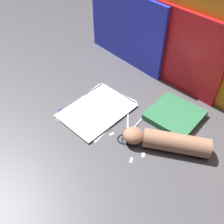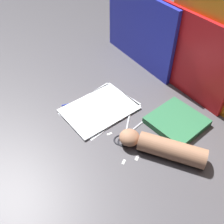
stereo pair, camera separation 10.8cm
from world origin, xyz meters
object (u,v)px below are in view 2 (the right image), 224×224
Objects in this scene: paper_stack at (100,108)px; hand_forearm at (163,147)px; book_closed at (177,121)px; scissors at (125,135)px.

hand_forearm is (0.35, 0.03, 0.03)m from paper_stack.
paper_stack is at bearing -174.56° from hand_forearm.
hand_forearm reaches higher than book_closed.
hand_forearm reaches higher than paper_stack.
book_closed is at bearing 112.21° from hand_forearm.
paper_stack is 1.01× the size of hand_forearm.
hand_forearm is at bearing 5.44° from paper_stack.
scissors is at bearing -161.62° from hand_forearm.
hand_forearm is (0.07, -0.16, 0.02)m from book_closed.
hand_forearm reaches higher than scissors.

